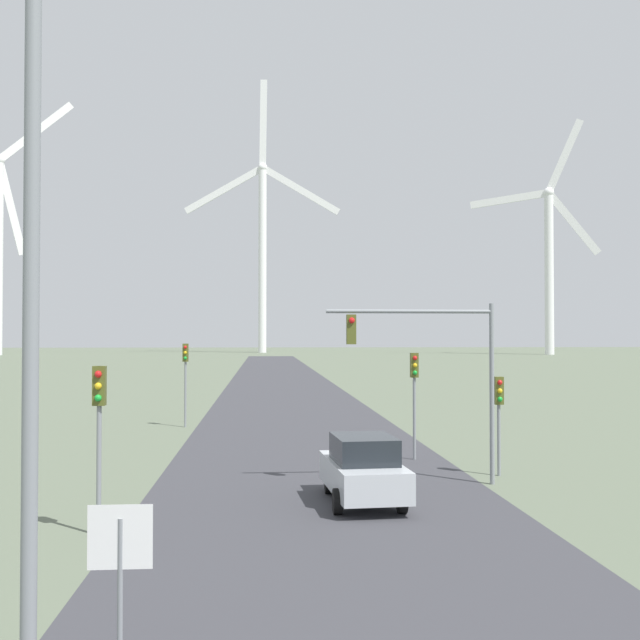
# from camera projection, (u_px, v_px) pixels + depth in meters

# --- Properties ---
(road_surface) EXTENTS (10.00, 240.00, 0.01)m
(road_surface) POSITION_uv_depth(u_px,v_px,m) (289.00, 405.00, 49.25)
(road_surface) COLOR #38383D
(road_surface) RESTS_ON ground
(streetlamp) EXTENTS (3.53, 0.32, 9.92)m
(streetlamp) POSITION_uv_depth(u_px,v_px,m) (32.00, 182.00, 8.36)
(streetlamp) COLOR gray
(streetlamp) RESTS_ON ground
(stop_sign_near) EXTENTS (0.81, 0.07, 2.42)m
(stop_sign_near) POSITION_uv_depth(u_px,v_px,m) (120.00, 563.00, 9.34)
(stop_sign_near) COLOR gray
(stop_sign_near) RESTS_ON ground
(traffic_light_post_near_left) EXTENTS (0.28, 0.34, 3.84)m
(traffic_light_post_near_left) POSITION_uv_depth(u_px,v_px,m) (99.00, 411.00, 17.03)
(traffic_light_post_near_left) COLOR gray
(traffic_light_post_near_left) RESTS_ON ground
(traffic_light_post_near_right) EXTENTS (0.28, 0.34, 3.91)m
(traffic_light_post_near_right) POSITION_uv_depth(u_px,v_px,m) (414.00, 381.00, 27.44)
(traffic_light_post_near_right) COLOR gray
(traffic_light_post_near_right) RESTS_ON ground
(traffic_light_post_mid_left) EXTENTS (0.28, 0.33, 4.16)m
(traffic_light_post_mid_left) POSITION_uv_depth(u_px,v_px,m) (185.00, 366.00, 37.24)
(traffic_light_post_mid_left) COLOR gray
(traffic_light_post_mid_left) RESTS_ON ground
(traffic_light_post_mid_right) EXTENTS (0.28, 0.34, 3.21)m
(traffic_light_post_mid_right) POSITION_uv_depth(u_px,v_px,m) (499.00, 403.00, 24.25)
(traffic_light_post_mid_right) COLOR gray
(traffic_light_post_mid_right) RESTS_ON ground
(traffic_light_mast_overhead) EXTENTS (5.17, 0.35, 5.53)m
(traffic_light_mast_overhead) POSITION_uv_depth(u_px,v_px,m) (431.00, 353.00, 22.77)
(traffic_light_mast_overhead) COLOR gray
(traffic_light_mast_overhead) RESTS_ON ground
(car_approaching) EXTENTS (2.10, 4.22, 1.83)m
(car_approaching) POSITION_uv_depth(u_px,v_px,m) (363.00, 469.00, 20.26)
(car_approaching) COLOR #B7BCC1
(car_approaching) RESTS_ON ground
(wind_turbine_left) EXTENTS (42.77, 5.18, 75.13)m
(wind_turbine_left) POSITION_uv_depth(u_px,v_px,m) (262.00, 237.00, 204.81)
(wind_turbine_left) COLOR white
(wind_turbine_left) RESTS_ON ground
(wind_turbine_center) EXTENTS (29.67, 10.84, 57.95)m
(wind_turbine_center) POSITION_uv_depth(u_px,v_px,m) (549.00, 253.00, 184.52)
(wind_turbine_center) COLOR white
(wind_turbine_center) RESTS_ON ground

